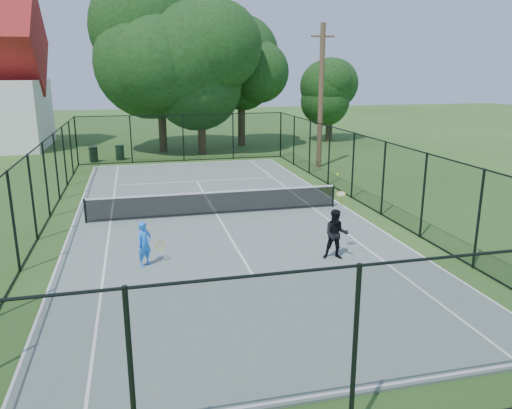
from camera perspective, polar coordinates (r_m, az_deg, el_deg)
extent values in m
plane|color=#2E551D|center=(20.14, -4.53, -1.30)|extent=(120.00, 120.00, 0.00)
cube|color=slate|center=(20.13, -4.54, -1.22)|extent=(11.00, 24.00, 0.06)
cylinder|color=black|center=(19.87, -18.94, -0.71)|extent=(0.08, 0.08, 0.95)
cylinder|color=black|center=(21.33, 8.81, 0.98)|extent=(0.08, 0.08, 0.95)
cube|color=black|center=(20.00, -4.57, 0.17)|extent=(10.00, 0.03, 0.88)
cube|color=white|center=(19.89, -4.59, 1.41)|extent=(10.00, 0.05, 0.06)
cylinder|color=#332114|center=(36.72, -10.68, 9.53)|extent=(0.56, 0.56, 4.56)
sphere|color=black|center=(36.58, -11.02, 16.31)|extent=(8.24, 8.24, 8.24)
cylinder|color=#332114|center=(35.20, -6.23, 8.86)|extent=(0.56, 0.56, 3.81)
sphere|color=black|center=(35.00, -6.41, 14.75)|extent=(6.84, 6.84, 6.84)
cylinder|color=#332114|center=(38.99, -1.66, 9.63)|extent=(0.56, 0.56, 3.94)
sphere|color=black|center=(38.82, -1.70, 14.83)|extent=(6.26, 6.26, 6.26)
cylinder|color=#332114|center=(41.72, 8.36, 8.93)|extent=(0.56, 0.56, 2.63)
sphere|color=black|center=(41.54, 8.49, 12.31)|extent=(4.60, 4.60, 4.60)
cylinder|color=black|center=(33.65, -18.08, 5.43)|extent=(0.54, 0.54, 0.91)
cylinder|color=black|center=(33.58, -18.15, 6.23)|extent=(0.58, 0.58, 0.05)
cylinder|color=black|center=(33.90, -15.29, 5.71)|extent=(0.54, 0.54, 0.92)
cylinder|color=black|center=(33.83, -15.35, 6.51)|extent=(0.58, 0.58, 0.05)
cylinder|color=#4C3823|center=(30.12, 7.42, 12.05)|extent=(0.30, 0.30, 8.28)
cube|color=#4C3823|center=(30.14, 7.65, 18.51)|extent=(1.40, 0.10, 0.10)
imported|color=#1C76F5|center=(15.02, -12.64, -4.43)|extent=(0.59, 0.57, 1.36)
torus|color=gold|center=(15.21, -10.93, -4.60)|extent=(0.27, 0.18, 0.29)
cylinder|color=silver|center=(15.21, -10.93, -4.60)|extent=(0.23, 0.15, 0.25)
imported|color=black|center=(15.39, 9.15, -3.39)|extent=(0.89, 0.78, 1.56)
torus|color=gold|center=(15.47, 9.69, 1.20)|extent=(0.30, 0.28, 0.14)
cylinder|color=silver|center=(15.47, 9.69, 1.20)|extent=(0.26, 0.24, 0.11)
sphere|color=#CCE526|center=(15.54, 9.31, 3.40)|extent=(0.07, 0.07, 0.07)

